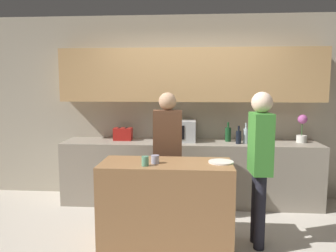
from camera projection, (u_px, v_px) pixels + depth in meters
ground_plane at (188, 250)px, 3.38m from camera, size 14.00×14.00×0.00m
back_wall at (190, 95)px, 4.83m from camera, size 6.40×0.40×2.70m
back_counter at (190, 172)px, 4.70m from camera, size 3.60×0.62×0.89m
kitchen_island at (166, 204)px, 3.45m from camera, size 1.37×0.59×0.89m
microwave at (177, 131)px, 4.70m from camera, size 0.52×0.39×0.30m
toaster at (123, 134)px, 4.77m from camera, size 0.26×0.16×0.18m
potted_plant at (302, 128)px, 4.57m from camera, size 0.14×0.14×0.39m
bottle_0 at (228, 134)px, 4.67m from camera, size 0.08×0.08×0.28m
bottle_1 at (239, 137)px, 4.48m from camera, size 0.07×0.07×0.25m
bottle_2 at (246, 136)px, 4.50m from camera, size 0.07×0.07×0.28m
plate_on_island at (221, 162)px, 3.38m from camera, size 0.26×0.26×0.01m
cup_0 at (155, 159)px, 3.35m from camera, size 0.08×0.08×0.08m
cup_1 at (145, 161)px, 3.24m from camera, size 0.07×0.07×0.10m
person_left at (260, 156)px, 3.35m from camera, size 0.21×0.35×1.62m
person_center at (168, 147)px, 3.93m from camera, size 0.35×0.21×1.60m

